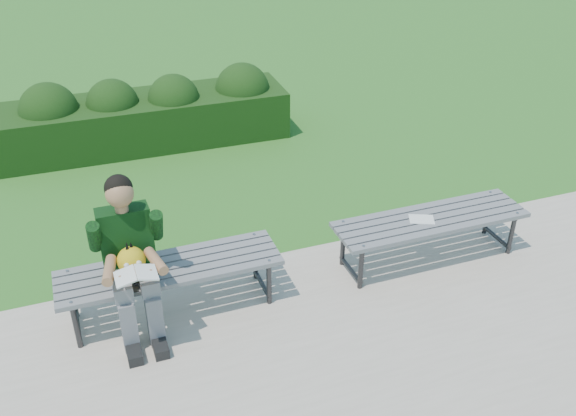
% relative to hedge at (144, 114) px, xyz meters
% --- Properties ---
extents(ground, '(80.00, 80.00, 0.00)m').
position_rel_hedge_xyz_m(ground, '(0.24, -2.97, -0.40)').
color(ground, '#25751E').
rests_on(ground, ground).
extents(walkway, '(30.00, 3.50, 0.02)m').
position_rel_hedge_xyz_m(walkway, '(0.24, -4.72, -0.39)').
color(walkway, '#B1A492').
rests_on(walkway, ground).
extents(hedge, '(3.69, 0.99, 0.92)m').
position_rel_hedge_xyz_m(hedge, '(0.00, 0.00, 0.00)').
color(hedge, '#174211').
rests_on(hedge, ground).
extents(bench_left, '(1.80, 0.50, 0.46)m').
position_rel_hedge_xyz_m(bench_left, '(-0.34, -3.44, 0.01)').
color(bench_left, gray).
rests_on(bench_left, walkway).
extents(bench_right, '(1.80, 0.50, 0.46)m').
position_rel_hedge_xyz_m(bench_right, '(2.04, -3.51, 0.01)').
color(bench_right, gray).
rests_on(bench_right, walkway).
extents(seated_boy, '(0.56, 0.76, 1.31)m').
position_rel_hedge_xyz_m(seated_boy, '(-0.64, -3.53, 0.31)').
color(seated_boy, slate).
rests_on(seated_boy, walkway).
extents(paper_sheet, '(0.27, 0.23, 0.01)m').
position_rel_hedge_xyz_m(paper_sheet, '(1.94, -3.51, 0.07)').
color(paper_sheet, white).
rests_on(paper_sheet, bench_right).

